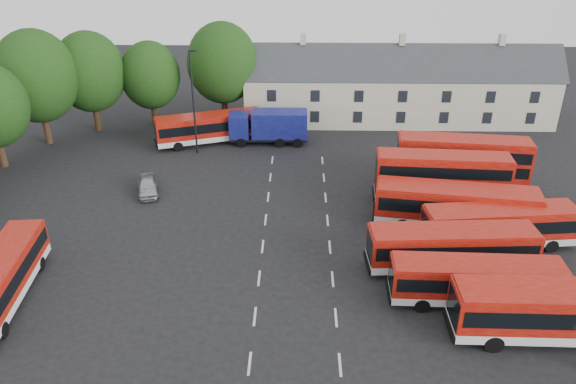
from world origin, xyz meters
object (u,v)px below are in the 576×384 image
object	(u,v)px
silver_car	(148,186)
bus_dd_south	(442,176)
box_truck	(270,125)
bus_row_a	(561,309)
lamppost	(193,100)
bus_west	(1,278)

from	to	relation	value
silver_car	bus_dd_south	bearing A→B (deg)	-18.39
box_truck	silver_car	xyz separation A→B (m)	(-10.16, -11.95, -1.27)
bus_dd_south	silver_car	world-z (taller)	bus_dd_south
bus_row_a	silver_car	distance (m)	33.61
box_truck	lamppost	world-z (taller)	lamppost
bus_row_a	box_truck	size ratio (longest dim) A/B	1.51
silver_car	lamppost	world-z (taller)	lamppost
bus_west	box_truck	size ratio (longest dim) A/B	1.33
box_truck	lamppost	bearing A→B (deg)	-159.57
bus_dd_south	silver_car	xyz separation A→B (m)	(-25.19, 1.35, -1.83)
bus_dd_south	silver_car	bearing A→B (deg)	-179.07
bus_west	lamppost	xyz separation A→B (m)	(8.21, 24.46, 3.83)
bus_row_a	lamppost	distance (m)	37.43
bus_row_a	silver_car	size ratio (longest dim) A/B	2.90
bus_dd_south	lamppost	xyz separation A→B (m)	(-22.33, 10.48, 3.09)
box_truck	silver_car	size ratio (longest dim) A/B	1.92
bus_west	bus_row_a	bearing A→B (deg)	-99.81
bus_west	box_truck	xyz separation A→B (m)	(15.51, 27.29, 0.18)
silver_car	bus_row_a	bearing A→B (deg)	-47.95
bus_row_a	box_truck	xyz separation A→B (m)	(-18.12, 30.06, -0.09)
bus_west	silver_car	world-z (taller)	bus_west
silver_car	lamppost	size ratio (longest dim) A/B	0.40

